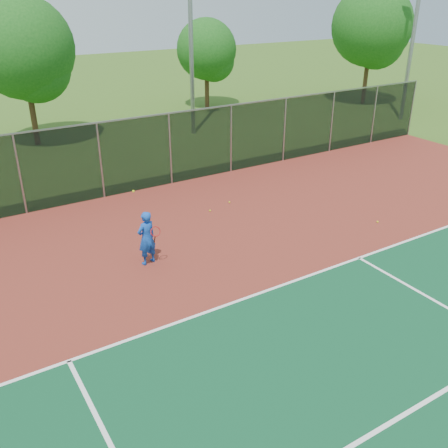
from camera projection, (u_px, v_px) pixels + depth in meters
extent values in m
plane|color=#335819|center=(390.00, 331.00, 12.18)|extent=(120.00, 120.00, 0.00)
cube|color=maroon|center=(333.00, 292.00, 13.71)|extent=(30.00, 20.00, 0.02)
cube|color=white|center=(359.00, 258.00, 15.42)|extent=(22.00, 0.10, 0.00)
cube|color=black|center=(170.00, 149.00, 20.76)|extent=(30.00, 0.04, 3.00)
cube|color=gray|center=(169.00, 113.00, 20.12)|extent=(30.00, 0.06, 0.06)
imported|color=#1348B5|center=(147.00, 238.00, 14.80)|extent=(0.70, 0.55, 1.70)
cylinder|color=black|center=(155.00, 239.00, 14.67)|extent=(0.03, 0.15, 0.27)
torus|color=#A51414|center=(155.00, 231.00, 14.46)|extent=(0.30, 0.13, 0.29)
sphere|color=#C8CB17|center=(133.00, 191.00, 14.11)|extent=(0.07, 0.07, 0.07)
sphere|color=#C8CB17|center=(378.00, 222.00, 17.76)|extent=(0.07, 0.07, 0.07)
sphere|color=#C8CB17|center=(210.00, 211.00, 18.65)|extent=(0.07, 0.07, 0.07)
sphere|color=#C8CB17|center=(229.00, 202.00, 19.39)|extent=(0.07, 0.07, 0.07)
cylinder|color=gray|center=(190.00, 19.00, 26.27)|extent=(0.24, 0.24, 12.28)
cylinder|color=gray|center=(416.00, 16.00, 29.33)|extent=(0.24, 0.24, 12.28)
cylinder|color=#3B2415|center=(34.00, 118.00, 26.20)|extent=(0.30, 0.30, 2.87)
sphere|color=#154E14|center=(22.00, 47.00, 24.70)|extent=(5.10, 5.10, 5.10)
sphere|color=#154E14|center=(35.00, 68.00, 25.07)|extent=(3.51, 3.51, 3.51)
cylinder|color=#3B2415|center=(207.00, 91.00, 34.71)|extent=(0.30, 0.30, 2.27)
sphere|color=#154E14|center=(206.00, 49.00, 33.53)|extent=(4.03, 4.03, 4.03)
sphere|color=#154E14|center=(214.00, 61.00, 33.81)|extent=(2.77, 2.77, 2.77)
cylinder|color=#3B2415|center=(365.00, 82.00, 35.73)|extent=(0.30, 0.30, 3.09)
sphere|color=#154E14|center=(372.00, 25.00, 34.12)|extent=(5.49, 5.49, 5.49)
sphere|color=#154E14|center=(377.00, 41.00, 34.52)|extent=(3.77, 3.77, 3.77)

